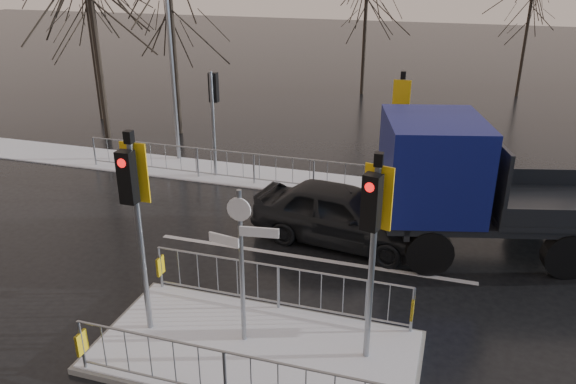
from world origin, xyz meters
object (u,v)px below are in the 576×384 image
(traffic_island, at_px, (255,337))
(street_lamp_left, at_px, (171,33))
(flatbed_truck, at_px, (474,184))
(car_far_lane, at_px, (341,214))

(traffic_island, distance_m, street_lamp_left, 12.17)
(traffic_island, bearing_deg, flatbed_truck, 55.60)
(car_far_lane, height_order, flatbed_truck, flatbed_truck)
(traffic_island, height_order, flatbed_truck, traffic_island)
(flatbed_truck, bearing_deg, street_lamp_left, 157.79)
(car_far_lane, height_order, street_lamp_left, street_lamp_left)
(traffic_island, height_order, car_far_lane, traffic_island)
(car_far_lane, relative_size, flatbed_truck, 0.59)
(car_far_lane, xyz_separation_m, flatbed_truck, (3.13, 0.46, 1.04))
(traffic_island, height_order, street_lamp_left, street_lamp_left)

